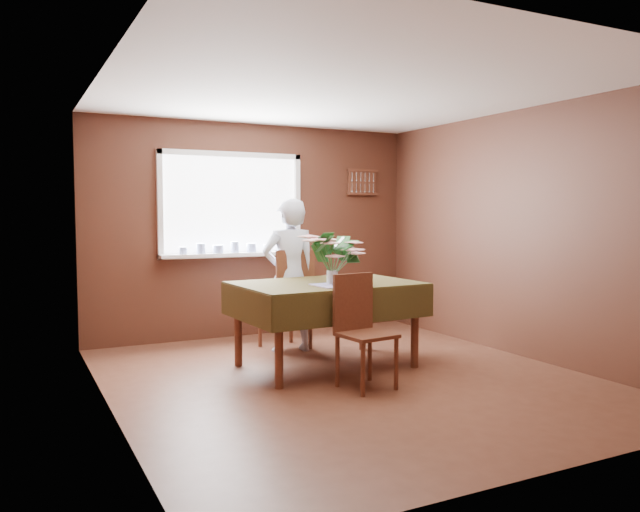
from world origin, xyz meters
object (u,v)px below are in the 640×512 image
chair_far (289,296)px  seated_woman (289,275)px  flower_bouquet (332,253)px  dining_table (326,293)px  chair_near (361,325)px

chair_far → seated_woman: 0.24m
chair_far → seated_woman: seated_woman is taller
chair_far → flower_bouquet: (-0.03, -1.03, 0.52)m
dining_table → chair_near: size_ratio=1.81×
chair_near → seated_woman: (0.01, 1.48, 0.29)m
dining_table → chair_far: size_ratio=1.60×
flower_bouquet → chair_far: bearing=88.3°
seated_woman → dining_table: bearing=98.9°
seated_woman → flower_bouquet: bearing=96.3°
chair_near → seated_woman: size_ratio=0.59×
chair_far → flower_bouquet: 1.16m
chair_near → flower_bouquet: (0.01, 0.53, 0.58)m
chair_far → chair_near: (-0.04, -1.56, -0.06)m
dining_table → chair_far: (-0.00, 0.85, -0.13)m
dining_table → flower_bouquet: size_ratio=3.28×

